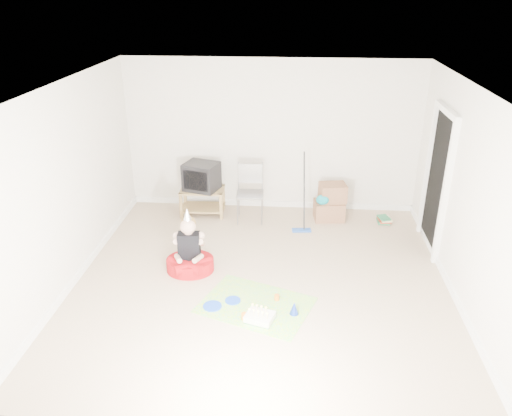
# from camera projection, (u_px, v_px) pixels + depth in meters

# --- Properties ---
(ground) EXTENTS (5.00, 5.00, 0.00)m
(ground) POSITION_uv_depth(u_px,v_px,m) (261.00, 281.00, 6.76)
(ground) COLOR #C2A98B
(ground) RESTS_ON ground
(doorway_recess) EXTENTS (0.02, 0.90, 2.05)m
(doorway_recess) POSITION_uv_depth(u_px,v_px,m) (437.00, 183.00, 7.24)
(doorway_recess) COLOR black
(doorway_recess) RESTS_ON ground
(tv_stand) EXTENTS (0.76, 0.49, 0.46)m
(tv_stand) POSITION_uv_depth(u_px,v_px,m) (203.00, 199.00, 8.60)
(tv_stand) COLOR olive
(tv_stand) RESTS_ON ground
(crt_tv) EXTENTS (0.65, 0.59, 0.47)m
(crt_tv) POSITION_uv_depth(u_px,v_px,m) (202.00, 176.00, 8.43)
(crt_tv) COLOR black
(crt_tv) RESTS_ON tv_stand
(folding_chair) EXTENTS (0.46, 0.44, 0.98)m
(folding_chair) POSITION_uv_depth(u_px,v_px,m) (250.00, 194.00, 8.29)
(folding_chair) COLOR gray
(folding_chair) RESTS_ON ground
(cardboard_boxes) EXTENTS (0.55, 0.46, 0.63)m
(cardboard_boxes) POSITION_uv_depth(u_px,v_px,m) (330.00, 203.00, 8.41)
(cardboard_boxes) COLOR #8F6245
(cardboard_boxes) RESTS_ON ground
(floor_mop) EXTENTS (0.32, 0.41, 1.23)m
(floor_mop) POSITION_uv_depth(u_px,v_px,m) (302.00, 217.00, 8.00)
(floor_mop) COLOR #2351B1
(floor_mop) RESTS_ON ground
(book_pile) EXTENTS (0.22, 0.26, 0.11)m
(book_pile) POSITION_uv_depth(u_px,v_px,m) (384.00, 219.00, 8.39)
(book_pile) COLOR #26744A
(book_pile) RESTS_ON ground
(seated_woman) EXTENTS (0.71, 0.71, 0.95)m
(seated_woman) POSITION_uv_depth(u_px,v_px,m) (190.00, 257.00, 6.92)
(seated_woman) COLOR #AE1015
(seated_woman) RESTS_ON ground
(party_mat) EXTENTS (1.57, 1.36, 0.01)m
(party_mat) POSITION_uv_depth(u_px,v_px,m) (256.00, 305.00, 6.25)
(party_mat) COLOR #E32F90
(party_mat) RESTS_ON ground
(birthday_cake) EXTENTS (0.39, 0.34, 0.15)m
(birthday_cake) POSITION_uv_depth(u_px,v_px,m) (260.00, 317.00, 5.94)
(birthday_cake) COLOR white
(birthday_cake) RESTS_ON party_mat
(blue_plate_near) EXTENTS (0.25, 0.25, 0.01)m
(blue_plate_near) POSITION_uv_depth(u_px,v_px,m) (233.00, 300.00, 6.32)
(blue_plate_near) COLOR blue
(blue_plate_near) RESTS_ON party_mat
(blue_plate_far) EXTENTS (0.28, 0.28, 0.01)m
(blue_plate_far) POSITION_uv_depth(u_px,v_px,m) (212.00, 306.00, 6.21)
(blue_plate_far) COLOR blue
(blue_plate_far) RESTS_ON party_mat
(orange_cup_near) EXTENTS (0.07, 0.07, 0.07)m
(orange_cup_near) POSITION_uv_depth(u_px,v_px,m) (277.00, 297.00, 6.32)
(orange_cup_near) COLOR orange
(orange_cup_near) RESTS_ON party_mat
(orange_cup_far) EXTENTS (0.10, 0.10, 0.08)m
(orange_cup_far) POSITION_uv_depth(u_px,v_px,m) (244.00, 316.00, 5.96)
(orange_cup_far) COLOR orange
(orange_cup_far) RESTS_ON party_mat
(blue_party_hat) EXTENTS (0.16, 0.16, 0.17)m
(blue_party_hat) POSITION_uv_depth(u_px,v_px,m) (294.00, 308.00, 6.04)
(blue_party_hat) COLOR #1B39BF
(blue_party_hat) RESTS_ON party_mat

